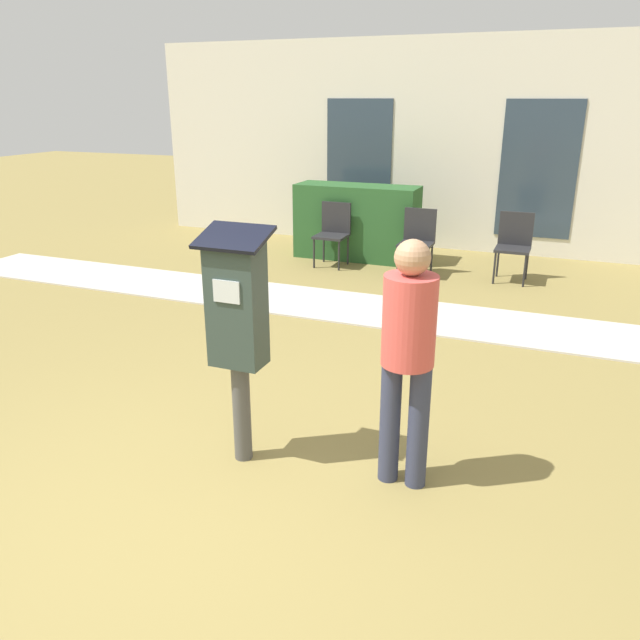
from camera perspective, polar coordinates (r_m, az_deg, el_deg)
The scene contains 9 objects.
ground_plane at distance 3.94m, azimuth -12.58°, elevation -17.08°, with size 40.00×40.00×0.00m, color olive.
sidewalk at distance 7.20m, azimuth 5.30°, elevation 0.87°, with size 12.00×1.10×0.02m.
building_facade at distance 10.29m, azimuth 11.51°, elevation 15.31°, with size 10.00×0.26×3.20m.
parking_meter at distance 3.97m, azimuth -7.58°, elevation 0.24°, with size 0.44×0.31×1.59m.
person_standing at distance 3.74m, azimuth 8.05°, elevation -2.47°, with size 0.32×0.32×1.58m.
outdoor_chair_left at distance 9.08m, azimuth 1.24°, elevation 8.33°, with size 0.44×0.44×0.90m.
outdoor_chair_middle at distance 8.67m, azimuth 8.91°, elevation 7.54°, with size 0.44×0.44×0.90m.
outdoor_chair_right at distance 8.68m, azimuth 17.32°, elevation 6.90°, with size 0.44×0.44×0.90m.
hedge_row at distance 9.48m, azimuth 3.37°, elevation 8.91°, with size 1.83×0.60×1.10m.
Camera 1 is at (1.90, -2.54, 2.33)m, focal length 35.00 mm.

